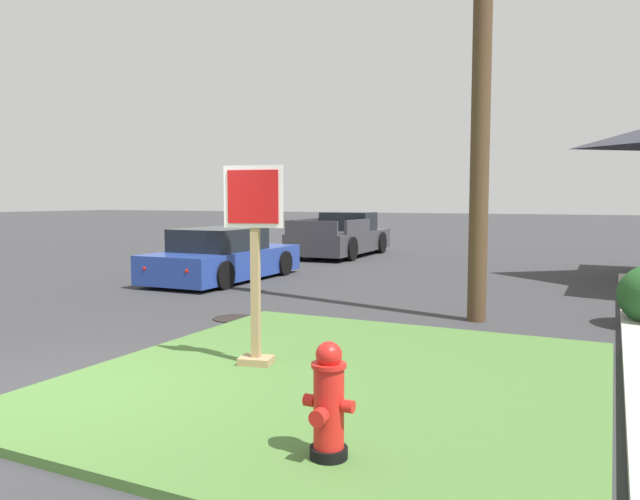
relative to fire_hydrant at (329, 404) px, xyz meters
name	(u,v)px	position (x,y,z in m)	size (l,w,h in m)	color
ground_plane	(55,398)	(-3.06, 0.26, -0.48)	(160.00, 160.00, 0.00)	#333335
grass_corner_patch	(338,379)	(-0.78, 1.92, -0.44)	(5.23, 5.64, 0.08)	#477033
fire_hydrant	(329,404)	(0.00, 0.00, 0.00)	(0.38, 0.34, 0.85)	black
stop_sign	(255,270)	(-1.79, 1.89, 0.66)	(0.67, 0.35, 2.22)	#A3845B
manhole_cover	(235,318)	(-3.68, 4.30, -0.47)	(0.70, 0.70, 0.02)	black
parked_sedan_blue	(223,257)	(-6.60, 8.18, 0.06)	(2.01, 4.45, 1.25)	#233D93
pickup_truck_charcoal	(342,238)	(-6.62, 15.25, 0.14)	(2.22, 5.10, 1.48)	#38383D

